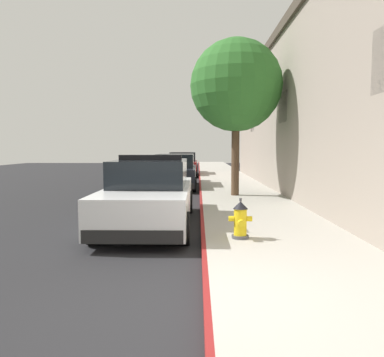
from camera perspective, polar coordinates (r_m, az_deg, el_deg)
ground_plane at (r=14.79m, az=-16.39°, el=-2.91°), size 33.08×60.00×0.20m
sidewalk_pavement at (r=14.19m, az=7.43°, el=-2.37°), size 2.91×60.00×0.15m
curb_painted_edge at (r=14.09m, az=1.37°, el=-2.37°), size 0.08×60.00×0.15m
police_cruiser at (r=8.66m, az=-6.56°, el=-2.50°), size 1.94×4.84×1.68m
parked_car_silver_ahead at (r=16.83m, az=-2.58°, el=1.08°), size 1.94×4.84×1.56m
parked_car_dark_far at (r=24.21m, az=-1.41°, el=2.23°), size 1.94×4.84×1.56m
fire_hydrant at (r=6.89m, az=7.63°, el=-6.48°), size 0.44×0.40×0.76m
street_tree at (r=13.22m, az=6.95°, el=14.28°), size 3.23×3.23×5.50m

